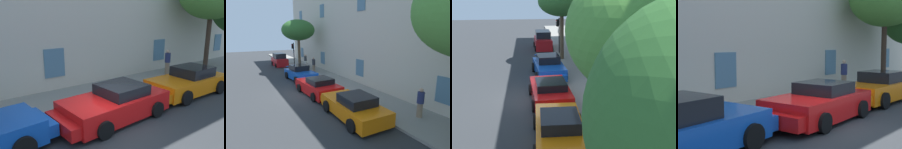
# 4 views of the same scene
# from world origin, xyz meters

# --- Properties ---
(ground_plane) EXTENTS (80.00, 80.00, 0.00)m
(ground_plane) POSITION_xyz_m (0.00, 0.00, 0.00)
(ground_plane) COLOR #2B2D30
(sidewalk) EXTENTS (60.00, 3.19, 0.14)m
(sidewalk) POSITION_xyz_m (0.00, 3.51, 0.07)
(sidewalk) COLOR gray
(sidewalk) RESTS_ON ground
(sportscar_yellow_flank) EXTENTS (4.79, 2.46, 1.34)m
(sportscar_yellow_flank) POSITION_xyz_m (0.46, 0.68, 0.59)
(sportscar_yellow_flank) COLOR red
(sportscar_yellow_flank) RESTS_ON ground
(sportscar_white_middle) EXTENTS (4.95, 2.28, 1.42)m
(sportscar_white_middle) POSITION_xyz_m (5.29, 0.76, 0.63)
(sportscar_white_middle) COLOR orange
(sportscar_white_middle) RESTS_ON ground
(pedestrian_admiring) EXTENTS (0.42, 0.42, 1.66)m
(pedestrian_admiring) POSITION_xyz_m (7.46, 3.79, 0.99)
(pedestrian_admiring) COLOR #8C7259
(pedestrian_admiring) RESTS_ON sidewalk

